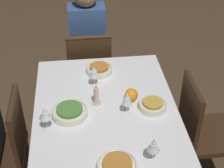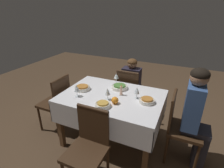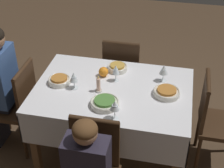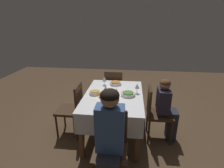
# 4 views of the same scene
# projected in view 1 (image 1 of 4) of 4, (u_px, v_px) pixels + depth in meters

# --- Properties ---
(dining_table) EXTENTS (1.31, 0.91, 0.74)m
(dining_table) POSITION_uv_depth(u_px,v_px,m) (107.00, 126.00, 2.21)
(dining_table) COLOR silver
(dining_table) RESTS_ON ground_plane
(chair_west) EXTENTS (0.39, 0.39, 0.89)m
(chair_west) POSITION_uv_depth(u_px,v_px,m) (89.00, 69.00, 2.98)
(chair_west) COLOR #382314
(chair_west) RESTS_ON ground_plane
(chair_south) EXTENTS (0.39, 0.39, 0.89)m
(chair_south) POSITION_uv_depth(u_px,v_px,m) (4.00, 148.00, 2.24)
(chair_south) COLOR #382314
(chair_south) RESTS_ON ground_plane
(chair_north) EXTENTS (0.39, 0.39, 0.89)m
(chair_north) POSITION_uv_depth(u_px,v_px,m) (202.00, 129.00, 2.39)
(chair_north) COLOR #382314
(chair_north) RESTS_ON ground_plane
(person_adult_denim) EXTENTS (0.34, 0.30, 1.24)m
(person_adult_denim) POSITION_uv_depth(u_px,v_px,m) (88.00, 41.00, 2.98)
(person_adult_denim) COLOR #282833
(person_adult_denim) RESTS_ON ground_plane
(bowl_west) EXTENTS (0.19, 0.19, 0.06)m
(bowl_west) POSITION_uv_depth(u_px,v_px,m) (99.00, 69.00, 2.50)
(bowl_west) COLOR silver
(bowl_west) RESTS_ON dining_table
(wine_glass_west) EXTENTS (0.07, 0.07, 0.15)m
(wine_glass_west) POSITION_uv_depth(u_px,v_px,m) (94.00, 72.00, 2.33)
(wine_glass_west) COLOR white
(wine_glass_west) RESTS_ON dining_table
(bowl_south) EXTENTS (0.23, 0.23, 0.06)m
(bowl_south) POSITION_uv_depth(u_px,v_px,m) (70.00, 112.00, 2.12)
(bowl_south) COLOR silver
(bowl_south) RESTS_ON dining_table
(wine_glass_south) EXTENTS (0.07, 0.07, 0.16)m
(wine_glass_south) POSITION_uv_depth(u_px,v_px,m) (45.00, 114.00, 1.97)
(wine_glass_south) COLOR white
(wine_glass_south) RESTS_ON dining_table
(bowl_east) EXTENTS (0.22, 0.22, 0.06)m
(bowl_east) POSITION_uv_depth(u_px,v_px,m) (117.00, 166.00, 1.78)
(bowl_east) COLOR silver
(bowl_east) RESTS_ON dining_table
(wine_glass_east) EXTENTS (0.07, 0.07, 0.16)m
(wine_glass_east) POSITION_uv_depth(u_px,v_px,m) (154.00, 145.00, 1.79)
(wine_glass_east) COLOR white
(wine_glass_east) RESTS_ON dining_table
(bowl_north) EXTENTS (0.18, 0.18, 0.06)m
(bowl_north) POSITION_uv_depth(u_px,v_px,m) (153.00, 105.00, 2.18)
(bowl_north) COLOR silver
(bowl_north) RESTS_ON dining_table
(wine_glass_north) EXTENTS (0.06, 0.06, 0.16)m
(wine_glass_north) POSITION_uv_depth(u_px,v_px,m) (127.00, 99.00, 2.10)
(wine_glass_north) COLOR white
(wine_glass_north) RESTS_ON dining_table
(candle_centerpiece) EXTENTS (0.06, 0.06, 0.15)m
(candle_centerpiece) POSITION_uv_depth(u_px,v_px,m) (96.00, 97.00, 2.20)
(candle_centerpiece) COLOR beige
(candle_centerpiece) RESTS_ON dining_table
(orange_fruit) EXTENTS (0.09, 0.09, 0.09)m
(orange_fruit) POSITION_uv_depth(u_px,v_px,m) (131.00, 95.00, 2.23)
(orange_fruit) COLOR orange
(orange_fruit) RESTS_ON dining_table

